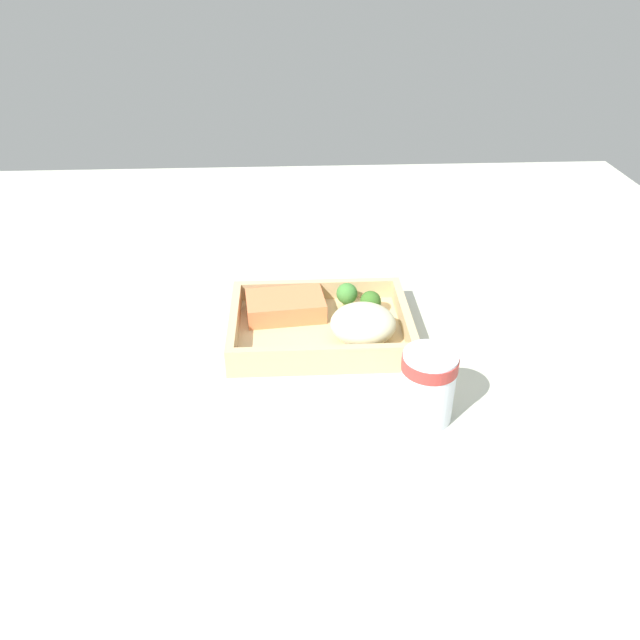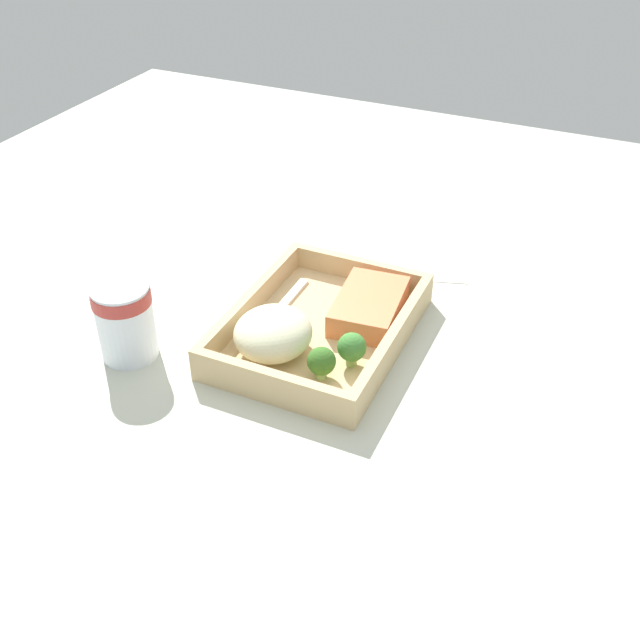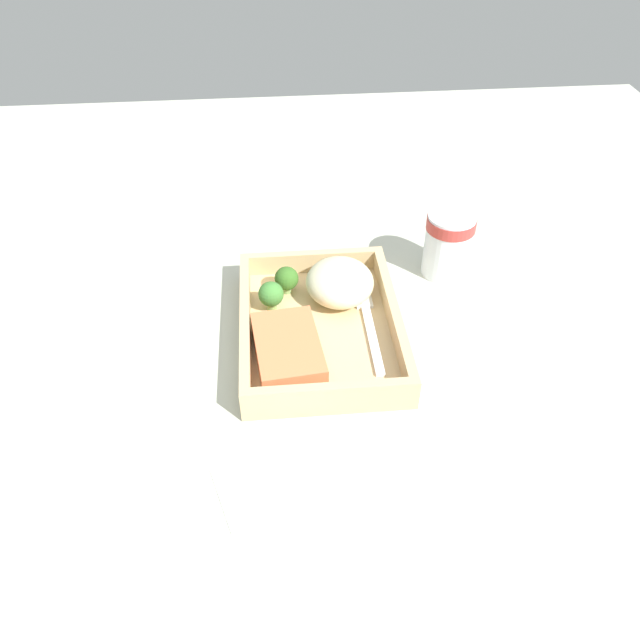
# 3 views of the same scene
# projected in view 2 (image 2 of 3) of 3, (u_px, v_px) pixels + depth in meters

# --- Properties ---
(ground_plane) EXTENTS (1.60, 1.60, 0.02)m
(ground_plane) POSITION_uv_depth(u_px,v_px,m) (320.00, 344.00, 0.92)
(ground_plane) COLOR #B9BEAC
(takeout_tray) EXTENTS (0.27, 0.20, 0.01)m
(takeout_tray) POSITION_uv_depth(u_px,v_px,m) (320.00, 334.00, 0.91)
(takeout_tray) COLOR tan
(takeout_tray) RESTS_ON ground_plane
(tray_rim) EXTENTS (0.27, 0.20, 0.03)m
(tray_rim) POSITION_uv_depth(u_px,v_px,m) (320.00, 320.00, 0.90)
(tray_rim) COLOR tan
(tray_rim) RESTS_ON takeout_tray
(salmon_fillet) EXTENTS (0.13, 0.09, 0.03)m
(salmon_fillet) POSITION_uv_depth(u_px,v_px,m) (369.00, 306.00, 0.92)
(salmon_fillet) COLOR #E87C4C
(salmon_fillet) RESTS_ON takeout_tray
(mashed_potatoes) EXTENTS (0.09, 0.09, 0.05)m
(mashed_potatoes) POSITION_uv_depth(u_px,v_px,m) (273.00, 333.00, 0.86)
(mashed_potatoes) COLOR beige
(mashed_potatoes) RESTS_ON takeout_tray
(broccoli_floret_1) EXTENTS (0.03, 0.03, 0.04)m
(broccoli_floret_1) POSITION_uv_depth(u_px,v_px,m) (321.00, 362.00, 0.82)
(broccoli_floret_1) COLOR #84A85F
(broccoli_floret_1) RESTS_ON takeout_tray
(broccoli_floret_2) EXTENTS (0.03, 0.03, 0.04)m
(broccoli_floret_2) POSITION_uv_depth(u_px,v_px,m) (352.00, 348.00, 0.84)
(broccoli_floret_2) COLOR #81A357
(broccoli_floret_2) RESTS_ON takeout_tray
(fork) EXTENTS (0.16, 0.02, 0.00)m
(fork) POSITION_uv_depth(u_px,v_px,m) (274.00, 316.00, 0.93)
(fork) COLOR white
(fork) RESTS_ON takeout_tray
(paper_cup) EXTENTS (0.07, 0.07, 0.09)m
(paper_cup) POSITION_uv_depth(u_px,v_px,m) (125.00, 318.00, 0.86)
(paper_cup) COLOR white
(paper_cup) RESTS_ON ground_plane
(receipt_slip) EXTENTS (0.11, 0.14, 0.00)m
(receipt_slip) POSITION_uv_depth(u_px,v_px,m) (423.00, 265.00, 1.05)
(receipt_slip) COLOR white
(receipt_slip) RESTS_ON ground_plane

